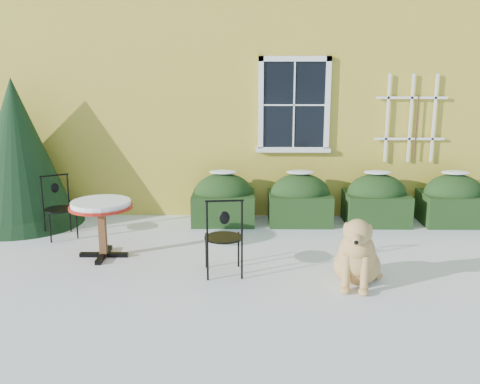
{
  "coord_description": "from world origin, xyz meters",
  "views": [
    {
      "loc": [
        0.09,
        -6.28,
        2.6
      ],
      "look_at": [
        0.0,
        1.0,
        0.9
      ],
      "focal_mm": 40.0,
      "sensor_mm": 36.0,
      "label": 1
    }
  ],
  "objects_px": {
    "patio_chair_far": "(59,207)",
    "bistro_table": "(101,210)",
    "evergreen_shrub": "(19,166)",
    "dog": "(357,257)",
    "patio_chair_near": "(224,236)"
  },
  "relations": [
    {
      "from": "patio_chair_far",
      "to": "dog",
      "type": "height_order",
      "value": "patio_chair_far"
    },
    {
      "from": "patio_chair_far",
      "to": "dog",
      "type": "distance_m",
      "value": 4.68
    },
    {
      "from": "bistro_table",
      "to": "patio_chair_near",
      "type": "bearing_deg",
      "value": -20.37
    },
    {
      "from": "dog",
      "to": "patio_chair_far",
      "type": "bearing_deg",
      "value": 170.28
    },
    {
      "from": "evergreen_shrub",
      "to": "bistro_table",
      "type": "xyz_separation_m",
      "value": [
        1.81,
        -1.65,
        -0.31
      ]
    },
    {
      "from": "evergreen_shrub",
      "to": "patio_chair_far",
      "type": "bearing_deg",
      "value": -39.31
    },
    {
      "from": "evergreen_shrub",
      "to": "bistro_table",
      "type": "height_order",
      "value": "evergreen_shrub"
    },
    {
      "from": "evergreen_shrub",
      "to": "bistro_table",
      "type": "bearing_deg",
      "value": -42.38
    },
    {
      "from": "bistro_table",
      "to": "dog",
      "type": "relative_size",
      "value": 0.9
    },
    {
      "from": "bistro_table",
      "to": "dog",
      "type": "height_order",
      "value": "dog"
    },
    {
      "from": "patio_chair_far",
      "to": "bistro_table",
      "type": "bearing_deg",
      "value": -77.36
    },
    {
      "from": "patio_chair_near",
      "to": "patio_chair_far",
      "type": "relative_size",
      "value": 1.07
    },
    {
      "from": "patio_chair_far",
      "to": "dog",
      "type": "xyz_separation_m",
      "value": [
        4.27,
        -1.9,
        -0.11
      ]
    },
    {
      "from": "evergreen_shrub",
      "to": "dog",
      "type": "xyz_separation_m",
      "value": [
        5.15,
        -2.62,
        -0.62
      ]
    },
    {
      "from": "evergreen_shrub",
      "to": "patio_chair_far",
      "type": "distance_m",
      "value": 1.25
    }
  ]
}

